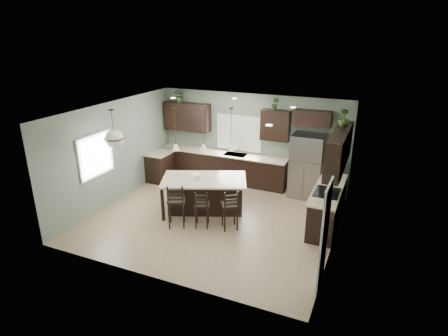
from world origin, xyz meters
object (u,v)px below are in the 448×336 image
at_px(bar_stool_left, 176,205).
at_px(bar_stool_center, 202,208).
at_px(refrigerator, 307,166).
at_px(serving_dish, 196,176).
at_px(plant_back_left, 180,96).
at_px(bar_stool_right, 230,209).
at_px(kitchen_island, 204,195).

distance_m(bar_stool_left, bar_stool_center, 0.63).
distance_m(refrigerator, serving_dish, 3.24).
bearing_deg(serving_dish, plant_back_left, 127.00).
xyz_separation_m(bar_stool_left, bar_stool_center, (0.58, 0.22, -0.08)).
bearing_deg(bar_stool_center, serving_dish, 104.45).
height_order(bar_stool_left, plant_back_left, plant_back_left).
relative_size(refrigerator, bar_stool_left, 1.61).
bearing_deg(bar_stool_center, bar_stool_right, -5.71).
relative_size(refrigerator, plant_back_left, 4.51).
bearing_deg(serving_dish, bar_stool_center, -54.52).
bearing_deg(bar_stool_right, bar_stool_center, 160.96).
xyz_separation_m(refrigerator, plant_back_left, (-4.23, 0.25, 1.68)).
xyz_separation_m(kitchen_island, bar_stool_center, (0.32, -0.79, 0.03)).
height_order(refrigerator, plant_back_left, plant_back_left).
distance_m(refrigerator, bar_stool_left, 3.98).
relative_size(refrigerator, kitchen_island, 0.85).
distance_m(serving_dish, bar_stool_right, 1.37).
distance_m(kitchen_island, bar_stool_center, 0.85).
bearing_deg(kitchen_island, bar_stool_right, -54.01).
bearing_deg(bar_stool_center, kitchen_island, 91.17).
xyz_separation_m(bar_stool_center, plant_back_left, (-2.30, 3.08, 2.11)).
xyz_separation_m(refrigerator, bar_stool_center, (-1.94, -2.83, -0.43)).
distance_m(refrigerator, plant_back_left, 4.56).
xyz_separation_m(kitchen_island, bar_stool_left, (-0.26, -1.01, 0.11)).
xyz_separation_m(serving_dish, bar_stool_left, (-0.08, -0.93, -0.42)).
height_order(refrigerator, bar_stool_left, refrigerator).
bearing_deg(bar_stool_center, bar_stool_left, -179.90).
bearing_deg(bar_stool_left, serving_dish, 58.17).
height_order(bar_stool_left, bar_stool_center, bar_stool_left).
relative_size(bar_stool_center, plant_back_left, 2.39).
bearing_deg(refrigerator, bar_stool_right, -115.62).
bearing_deg(plant_back_left, kitchen_island, -49.34).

